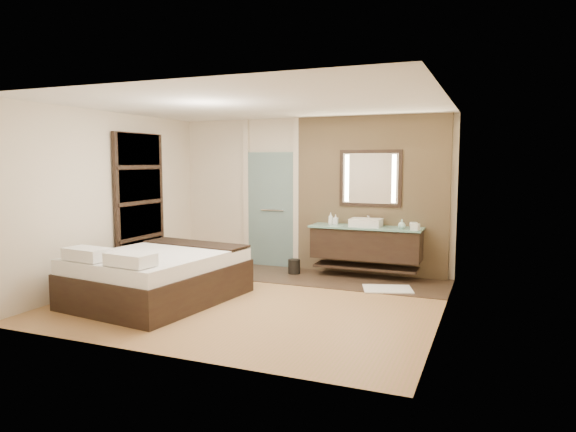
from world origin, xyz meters
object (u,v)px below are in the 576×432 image
at_px(mirror_unit, 370,178).
at_px(bed, 158,276).
at_px(vanity, 366,243).
at_px(waste_bin, 294,267).

distance_m(mirror_unit, bed, 3.81).
bearing_deg(vanity, bed, -133.67).
bearing_deg(bed, waste_bin, 69.96).
bearing_deg(bed, mirror_unit, 55.96).
height_order(mirror_unit, bed, mirror_unit).
xyz_separation_m(mirror_unit, waste_bin, (-1.20, -0.44, -1.52)).
height_order(vanity, mirror_unit, mirror_unit).
bearing_deg(bed, vanity, 53.33).
xyz_separation_m(vanity, waste_bin, (-1.20, -0.21, -0.45)).
distance_m(bed, waste_bin, 2.55).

